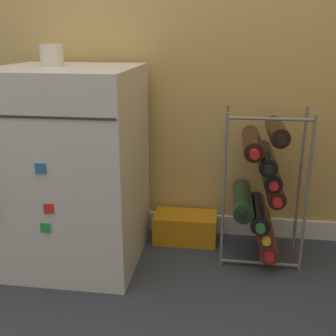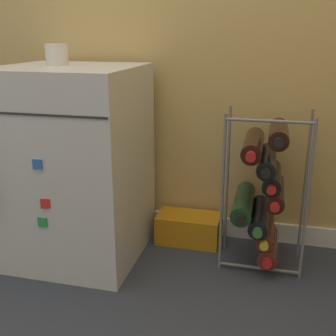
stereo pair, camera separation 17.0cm
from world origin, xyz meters
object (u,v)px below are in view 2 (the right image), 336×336
object	(u,v)px
mini_fridge	(75,164)
soda_box	(189,228)
fridge_top_cup	(57,55)
wine_rack	(263,191)

from	to	relation	value
mini_fridge	soda_box	bearing A→B (deg)	23.97
fridge_top_cup	mini_fridge	bearing A→B (deg)	-21.24
wine_rack	fridge_top_cup	xyz separation A→B (m)	(-0.83, -0.06, 0.52)
mini_fridge	fridge_top_cup	distance (m)	0.44
mini_fridge	wine_rack	xyz separation A→B (m)	(0.77, 0.09, -0.08)
soda_box	wine_rack	bearing A→B (deg)	-18.91
mini_fridge	soda_box	world-z (taller)	mini_fridge
soda_box	fridge_top_cup	size ratio (longest dim) A/B	3.28
soda_box	fridge_top_cup	world-z (taller)	fridge_top_cup
mini_fridge	fridge_top_cup	xyz separation A→B (m)	(-0.06, 0.02, 0.44)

